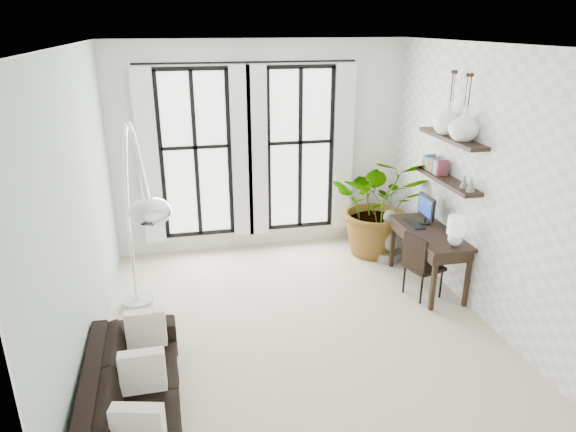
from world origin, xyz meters
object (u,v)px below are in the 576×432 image
object	(u,v)px
sofa	(133,391)
plant	(380,205)
desk	(431,236)
arc_lamp	(133,177)
desk_chair	(420,262)
buddha	(389,239)

from	to	relation	value
sofa	plant	size ratio (longest dim) A/B	1.31
desk	arc_lamp	world-z (taller)	arc_lamp
desk	desk_chair	distance (m)	0.41
plant	arc_lamp	size ratio (longest dim) A/B	0.62
plant	arc_lamp	bearing A→B (deg)	-150.50
arc_lamp	desk	bearing A→B (deg)	11.09
plant	buddha	xyz separation A→B (m)	(0.08, -0.25, -0.47)
plant	desk	size ratio (longest dim) A/B	1.17
sofa	arc_lamp	bearing A→B (deg)	-7.00
sofa	plant	xyz separation A→B (m)	(3.50, 2.96, 0.50)
sofa	plant	world-z (taller)	plant
desk	buddha	size ratio (longest dim) A/B	1.73
desk	desk_chair	world-z (taller)	desk
sofa	desk	distance (m)	4.16
plant	buddha	bearing A→B (deg)	-71.65
desk	plant	bearing A→B (deg)	101.56
desk	arc_lamp	bearing A→B (deg)	-168.91
plant	desk_chair	world-z (taller)	plant
sofa	desk	world-z (taller)	desk
plant	desk	bearing A→B (deg)	-78.44
plant	sofa	bearing A→B (deg)	-139.76
arc_lamp	buddha	xyz separation A→B (m)	(3.48, 1.67, -1.67)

